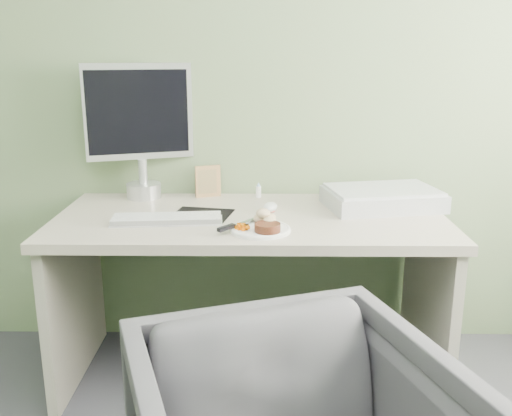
{
  "coord_description": "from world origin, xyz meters",
  "views": [
    {
      "loc": [
        0.05,
        -0.63,
        1.38
      ],
      "look_at": [
        0.02,
        1.5,
        0.8
      ],
      "focal_mm": 40.0,
      "sensor_mm": 36.0,
      "label": 1
    }
  ],
  "objects_px": {
    "plate": "(260,230)",
    "scanner": "(382,199)",
    "desk": "(251,257)",
    "monitor": "(141,123)"
  },
  "relations": [
    {
      "from": "plate",
      "to": "scanner",
      "type": "relative_size",
      "value": 0.48
    },
    {
      "from": "monitor",
      "to": "scanner",
      "type": "bearing_deg",
      "value": -28.11
    },
    {
      "from": "desk",
      "to": "monitor",
      "type": "xyz_separation_m",
      "value": [
        -0.5,
        0.32,
        0.52
      ]
    },
    {
      "from": "desk",
      "to": "scanner",
      "type": "xyz_separation_m",
      "value": [
        0.57,
        0.14,
        0.22
      ]
    },
    {
      "from": "desk",
      "to": "plate",
      "type": "height_order",
      "value": "plate"
    },
    {
      "from": "desk",
      "to": "monitor",
      "type": "bearing_deg",
      "value": 147.61
    },
    {
      "from": "plate",
      "to": "monitor",
      "type": "relative_size",
      "value": 0.38
    },
    {
      "from": "desk",
      "to": "plate",
      "type": "relative_size",
      "value": 7.05
    },
    {
      "from": "plate",
      "to": "scanner",
      "type": "bearing_deg",
      "value": 33.63
    },
    {
      "from": "desk",
      "to": "scanner",
      "type": "height_order",
      "value": "scanner"
    }
  ]
}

